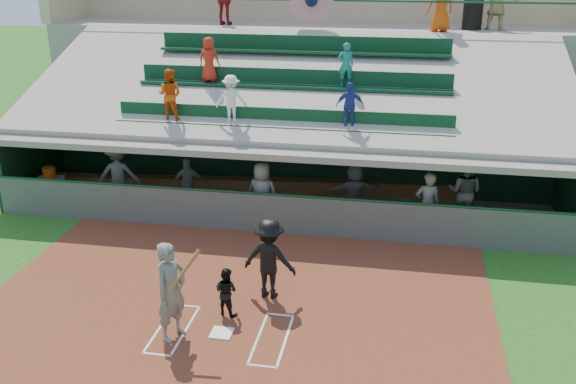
% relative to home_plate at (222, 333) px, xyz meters
% --- Properties ---
extents(ground, '(100.00, 100.00, 0.00)m').
position_rel_home_plate_xyz_m(ground, '(0.00, 0.00, -0.04)').
color(ground, '#205718').
rests_on(ground, ground).
extents(dirt_slab, '(11.00, 9.00, 0.02)m').
position_rel_home_plate_xyz_m(dirt_slab, '(0.00, 0.50, -0.03)').
color(dirt_slab, brown).
rests_on(dirt_slab, ground).
extents(home_plate, '(0.43, 0.43, 0.03)m').
position_rel_home_plate_xyz_m(home_plate, '(0.00, 0.00, 0.00)').
color(home_plate, white).
rests_on(home_plate, dirt_slab).
extents(batters_box_chalk, '(2.65, 1.85, 0.01)m').
position_rel_home_plate_xyz_m(batters_box_chalk, '(0.00, 0.00, -0.01)').
color(batters_box_chalk, white).
rests_on(batters_box_chalk, dirt_slab).
extents(dugout_floor, '(16.00, 3.50, 0.04)m').
position_rel_home_plate_xyz_m(dugout_floor, '(0.00, 6.75, -0.02)').
color(dugout_floor, gray).
rests_on(dugout_floor, ground).
extents(concourse_slab, '(20.00, 3.00, 4.60)m').
position_rel_home_plate_xyz_m(concourse_slab, '(0.00, 13.50, 2.26)').
color(concourse_slab, gray).
rests_on(concourse_slab, ground).
extents(grandstand, '(20.40, 10.40, 7.80)m').
position_rel_home_plate_xyz_m(grandstand, '(-0.01, 10.51, 2.23)').
color(grandstand, '#535853').
rests_on(grandstand, ground).
extents(batter_at_plate, '(0.99, 0.87, 2.03)m').
position_rel_home_plate_xyz_m(batter_at_plate, '(-0.90, -0.26, 1.01)').
color(batter_at_plate, '#60625D').
rests_on(batter_at_plate, dirt_slab).
extents(catcher, '(0.62, 0.55, 1.06)m').
position_rel_home_plate_xyz_m(catcher, '(-0.10, 0.76, 0.51)').
color(catcher, black).
rests_on(catcher, dirt_slab).
extents(home_umpire, '(1.26, 0.83, 1.82)m').
position_rel_home_plate_xyz_m(home_umpire, '(0.64, 1.67, 0.90)').
color(home_umpire, black).
rests_on(home_umpire, dirt_slab).
extents(dugout_bench, '(14.67, 2.09, 0.44)m').
position_rel_home_plate_xyz_m(dugout_bench, '(-0.27, 7.96, 0.23)').
color(dugout_bench, brown).
rests_on(dugout_bench, dugout_floor).
extents(white_table, '(0.93, 0.80, 0.69)m').
position_rel_home_plate_xyz_m(white_table, '(-7.10, 6.13, 0.35)').
color(white_table, silver).
rests_on(white_table, dugout_floor).
extents(water_cooler, '(0.38, 0.38, 0.38)m').
position_rel_home_plate_xyz_m(water_cooler, '(-7.05, 6.06, 0.89)').
color(water_cooler, '#DF4F0D').
rests_on(water_cooler, white_table).
extents(dugout_player_a, '(1.40, 1.01, 1.95)m').
position_rel_home_plate_xyz_m(dugout_player_a, '(-4.83, 6.09, 0.98)').
color(dugout_player_a, '#52544F').
rests_on(dugout_player_a, dugout_floor).
extents(dugout_player_b, '(0.99, 0.64, 1.57)m').
position_rel_home_plate_xyz_m(dugout_player_b, '(-2.72, 6.15, 0.79)').
color(dugout_player_b, '#5B5E59').
rests_on(dugout_player_b, dugout_floor).
extents(dugout_player_c, '(0.96, 0.70, 1.80)m').
position_rel_home_plate_xyz_m(dugout_player_c, '(-0.36, 5.46, 0.91)').
color(dugout_player_c, '#5F615C').
rests_on(dugout_player_c, dugout_floor).
extents(dugout_player_d, '(1.62, 0.93, 1.66)m').
position_rel_home_plate_xyz_m(dugout_player_d, '(2.11, 6.24, 0.84)').
color(dugout_player_d, '#535651').
rests_on(dugout_player_d, dugout_floor).
extents(dugout_player_e, '(0.71, 0.53, 1.78)m').
position_rel_home_plate_xyz_m(dugout_player_e, '(4.09, 5.50, 0.89)').
color(dugout_player_e, '#5C5E59').
rests_on(dugout_player_e, dugout_floor).
extents(dugout_player_f, '(1.10, 0.96, 1.91)m').
position_rel_home_plate_xyz_m(dugout_player_f, '(5.11, 6.46, 0.96)').
color(dugout_player_f, '#61635D').
rests_on(dugout_player_f, dugout_floor).
extents(trash_bin, '(0.67, 0.67, 1.00)m').
position_rel_home_plate_xyz_m(trash_bin, '(5.49, 13.16, 5.07)').
color(trash_bin, black).
rests_on(trash_bin, concourse_slab).
extents(concourse_staff_b, '(1.06, 0.89, 1.84)m').
position_rel_home_plate_xyz_m(concourse_staff_b, '(4.35, 12.26, 5.49)').
color(concourse_staff_b, '#D5490C').
rests_on(concourse_staff_b, concourse_slab).
extents(concourse_staff_c, '(1.84, 1.01, 1.89)m').
position_rel_home_plate_xyz_m(concourse_staff_c, '(6.26, 13.17, 5.51)').
color(concourse_staff_c, tan).
rests_on(concourse_staff_c, concourse_slab).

